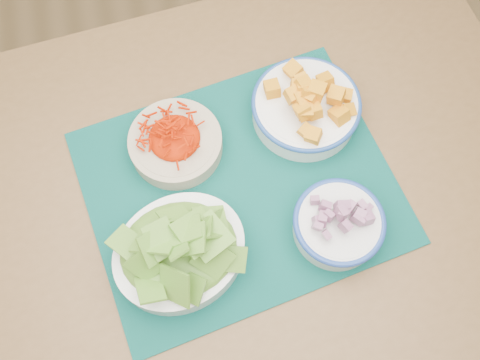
{
  "coord_description": "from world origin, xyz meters",
  "views": [
    {
      "loc": [
        -0.1,
        -0.15,
        1.65
      ],
      "look_at": [
        -0.02,
        0.2,
        0.78
      ],
      "focal_mm": 40.0,
      "sensor_mm": 36.0,
      "label": 1
    }
  ],
  "objects_px": {
    "onion_bowl": "(339,223)",
    "carrot_bowl": "(175,140)",
    "placemat": "(240,187)",
    "table": "(218,207)",
    "squash_bowl": "(307,103)",
    "lettuce_bowl": "(178,249)"
  },
  "relations": [
    {
      "from": "carrot_bowl",
      "to": "onion_bowl",
      "type": "height_order",
      "value": "onion_bowl"
    },
    {
      "from": "table",
      "to": "placemat",
      "type": "height_order",
      "value": "placemat"
    },
    {
      "from": "carrot_bowl",
      "to": "squash_bowl",
      "type": "bearing_deg",
      "value": 3.56
    },
    {
      "from": "table",
      "to": "squash_bowl",
      "type": "height_order",
      "value": "squash_bowl"
    },
    {
      "from": "carrot_bowl",
      "to": "lettuce_bowl",
      "type": "bearing_deg",
      "value": -97.79
    },
    {
      "from": "placemat",
      "to": "carrot_bowl",
      "type": "bearing_deg",
      "value": 125.38
    },
    {
      "from": "placemat",
      "to": "table",
      "type": "bearing_deg",
      "value": 165.74
    },
    {
      "from": "placemat",
      "to": "squash_bowl",
      "type": "xyz_separation_m",
      "value": [
        0.15,
        0.12,
        0.05
      ]
    },
    {
      "from": "placemat",
      "to": "onion_bowl",
      "type": "relative_size",
      "value": 3.42
    },
    {
      "from": "table",
      "to": "carrot_bowl",
      "type": "distance_m",
      "value": 0.17
    },
    {
      "from": "carrot_bowl",
      "to": "squash_bowl",
      "type": "height_order",
      "value": "squash_bowl"
    },
    {
      "from": "onion_bowl",
      "to": "squash_bowl",
      "type": "bearing_deg",
      "value": 88.39
    },
    {
      "from": "squash_bowl",
      "to": "onion_bowl",
      "type": "xyz_separation_m",
      "value": [
        -0.01,
        -0.23,
        -0.01
      ]
    },
    {
      "from": "table",
      "to": "onion_bowl",
      "type": "distance_m",
      "value": 0.26
    },
    {
      "from": "carrot_bowl",
      "to": "table",
      "type": "bearing_deg",
      "value": -60.86
    },
    {
      "from": "table",
      "to": "squash_bowl",
      "type": "bearing_deg",
      "value": 24.24
    },
    {
      "from": "placemat",
      "to": "carrot_bowl",
      "type": "height_order",
      "value": "carrot_bowl"
    },
    {
      "from": "lettuce_bowl",
      "to": "onion_bowl",
      "type": "xyz_separation_m",
      "value": [
        0.27,
        -0.01,
        -0.01
      ]
    },
    {
      "from": "onion_bowl",
      "to": "carrot_bowl",
      "type": "bearing_deg",
      "value": 138.23
    },
    {
      "from": "squash_bowl",
      "to": "onion_bowl",
      "type": "relative_size",
      "value": 1.38
    },
    {
      "from": "table",
      "to": "placemat",
      "type": "bearing_deg",
      "value": -10.72
    },
    {
      "from": "placemat",
      "to": "onion_bowl",
      "type": "xyz_separation_m",
      "value": [
        0.14,
        -0.12,
        0.04
      ]
    }
  ]
}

